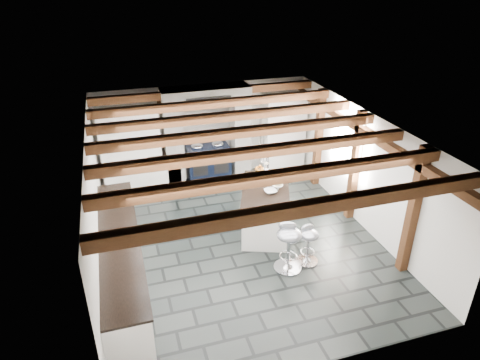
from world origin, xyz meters
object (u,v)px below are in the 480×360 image
object	(u,v)px
range_cooker	(208,163)
bar_stool_far	(289,241)
kitchen_island	(265,209)
bar_stool_near	(308,240)

from	to	relation	value
range_cooker	bar_stool_far	size ratio (longest dim) A/B	1.12
range_cooker	kitchen_island	size ratio (longest dim) A/B	0.52
bar_stool_near	range_cooker	bearing A→B (deg)	97.97
bar_stool_near	bar_stool_far	size ratio (longest dim) A/B	0.82
bar_stool_near	bar_stool_far	distance (m)	0.41
range_cooker	bar_stool_far	world-z (taller)	range_cooker
range_cooker	bar_stool_near	xyz separation A→B (m)	(0.93, -3.61, -0.01)
kitchen_island	bar_stool_near	world-z (taller)	kitchen_island
range_cooker	bar_stool_near	world-z (taller)	range_cooker
kitchen_island	bar_stool_near	xyz separation A→B (m)	(0.34, -1.25, 0.02)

